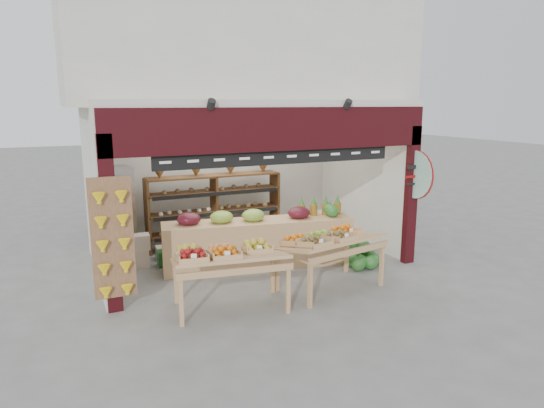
{
  "coord_description": "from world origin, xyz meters",
  "views": [
    {
      "loc": [
        -3.4,
        -8.24,
        3.07
      ],
      "look_at": [
        0.22,
        -0.2,
        1.22
      ],
      "focal_mm": 32.0,
      "sensor_mm": 36.0,
      "label": 1
    }
  ],
  "objects": [
    {
      "name": "mid_counter",
      "position": [
        0.0,
        -0.04,
        0.49
      ],
      "size": [
        3.65,
        1.31,
        1.12
      ],
      "color": "tan",
      "rests_on": "ground"
    },
    {
      "name": "cardboard_stack",
      "position": [
        -1.86,
        0.85,
        0.23
      ],
      "size": [
        0.96,
        0.7,
        0.63
      ],
      "color": "beige",
      "rests_on": "ground"
    },
    {
      "name": "shop_structure",
      "position": [
        0.0,
        1.61,
        3.92
      ],
      "size": [
        6.36,
        5.12,
        5.4
      ],
      "color": "silver",
      "rests_on": "ground"
    },
    {
      "name": "refrigerator",
      "position": [
        -2.4,
        1.85,
        0.91
      ],
      "size": [
        0.83,
        0.83,
        1.82
      ],
      "primitive_type": "cube",
      "rotation": [
        0.0,
        0.0,
        0.2
      ],
      "color": "#A9ABB0",
      "rests_on": "ground"
    },
    {
      "name": "gift_sign",
      "position": [
        2.75,
        -1.15,
        1.75
      ],
      "size": [
        0.04,
        0.93,
        0.92
      ],
      "color": "#A4CEBB",
      "rests_on": "ground"
    },
    {
      "name": "watermelon_pile",
      "position": [
        1.79,
        -0.89,
        0.18
      ],
      "size": [
        0.72,
        0.67,
        0.51
      ],
      "color": "#1E4B19",
      "rests_on": "ground"
    },
    {
      "name": "back_shelving",
      "position": [
        -0.32,
        1.65,
        1.1
      ],
      "size": [
        2.93,
        0.48,
        1.82
      ],
      "color": "brown",
      "rests_on": "ground"
    },
    {
      "name": "display_table_left",
      "position": [
        -1.24,
        -1.63,
        0.83
      ],
      "size": [
        1.8,
        1.17,
        1.06
      ],
      "color": "tan",
      "rests_on": "ground"
    },
    {
      "name": "banana_board",
      "position": [
        -2.73,
        -1.17,
        1.12
      ],
      "size": [
        0.6,
        0.15,
        1.8
      ],
      "color": "#926542",
      "rests_on": "ground"
    },
    {
      "name": "ground",
      "position": [
        0.0,
        0.0,
        0.0
      ],
      "size": [
        60.0,
        60.0,
        0.0
      ],
      "primitive_type": "plane",
      "color": "slate",
      "rests_on": "ground"
    },
    {
      "name": "display_table_right",
      "position": [
        0.59,
        -1.58,
        0.84
      ],
      "size": [
        1.86,
        1.27,
        1.08
      ],
      "color": "tan",
      "rests_on": "ground"
    }
  ]
}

